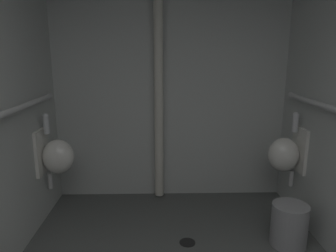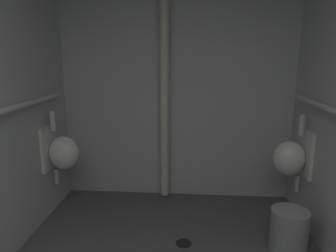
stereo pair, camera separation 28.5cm
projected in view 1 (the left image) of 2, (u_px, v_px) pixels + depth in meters
wall_back at (170, 77)px, 3.45m from camera, size 2.66×0.06×2.72m
urinal_left_mid at (56, 155)px, 3.04m from camera, size 0.32×0.30×0.76m
urinal_right_mid at (286, 153)px, 3.11m from camera, size 0.32×0.30×0.76m
standpipe_back_wall at (159, 78)px, 3.34m from camera, size 0.10×0.10×2.67m
floor_drain at (187, 242)px, 2.76m from camera, size 0.14×0.14×0.01m
waste_bin at (289, 225)px, 2.70m from camera, size 0.31×0.31×0.37m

